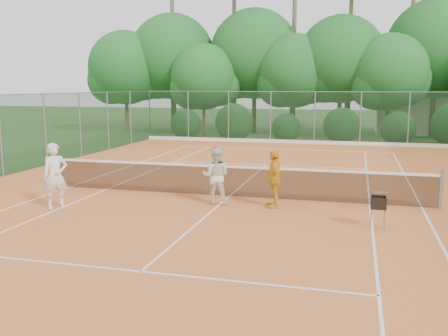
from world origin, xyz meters
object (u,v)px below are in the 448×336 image
Objects in this scene: player_yellow at (274,179)px; player_center_grp at (216,176)px; player_white at (55,176)px; ball_hopper at (378,203)px.

player_center_grp is at bearing -102.96° from player_yellow.
player_yellow is (5.76, 1.60, -0.10)m from player_white.
player_center_grp is 2.14× the size of ball_hopper.
player_yellow is at bearing 0.75° from player_center_grp.
ball_hopper is (2.69, -1.44, -0.19)m from player_yellow.
player_white is 1.09× the size of player_center_grp.
player_white is 2.33× the size of ball_hopper.
player_yellow is at bearing -30.89° from player_white.
player_white is 5.98m from player_yellow.
ball_hopper is at bearing -45.29° from player_white.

